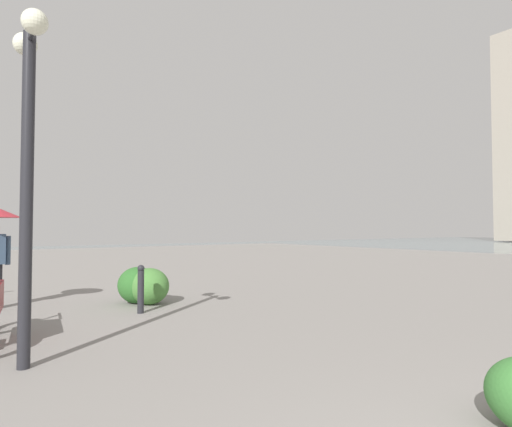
# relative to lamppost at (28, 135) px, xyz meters

# --- Properties ---
(lamppost) EXTENTS (0.98, 0.28, 4.00)m
(lamppost) POSITION_rel_lamppost_xyz_m (0.00, 0.00, 0.00)
(lamppost) COLOR #232328
(lamppost) RESTS_ON ground
(bollard_mid) EXTENTS (0.13, 0.13, 0.90)m
(bollard_mid) POSITION_rel_lamppost_xyz_m (2.26, -2.24, -2.20)
(bollard_mid) COLOR #232328
(bollard_mid) RESTS_ON ground
(shrub_low) EXTENTS (0.90, 0.81, 0.77)m
(shrub_low) POSITION_rel_lamppost_xyz_m (3.35, -2.58, -2.28)
(shrub_low) COLOR #2D6628
(shrub_low) RESTS_ON ground
(shrub_round) EXTENTS (0.89, 0.80, 0.76)m
(shrub_round) POSITION_rel_lamppost_xyz_m (3.05, -2.73, -2.29)
(shrub_round) COLOR #477F38
(shrub_round) RESTS_ON ground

